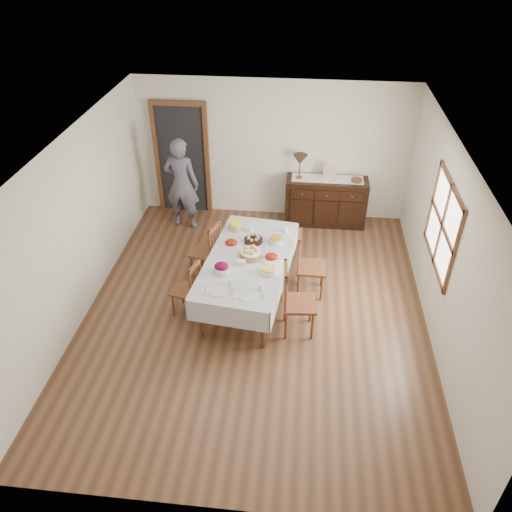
# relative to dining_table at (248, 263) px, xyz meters

# --- Properties ---
(ground) EXTENTS (6.00, 6.00, 0.00)m
(ground) POSITION_rel_dining_table_xyz_m (0.14, -0.30, -0.68)
(ground) COLOR brown
(room_shell) EXTENTS (5.02, 6.02, 2.65)m
(room_shell) POSITION_rel_dining_table_xyz_m (-0.00, 0.12, 0.96)
(room_shell) COLOR white
(room_shell) RESTS_ON ground
(dining_table) EXTENTS (1.41, 2.37, 0.77)m
(dining_table) POSITION_rel_dining_table_xyz_m (0.00, 0.00, 0.00)
(dining_table) COLOR #BBBCC0
(dining_table) RESTS_ON ground
(chair_left_near) EXTENTS (0.45, 0.45, 0.89)m
(chair_left_near) POSITION_rel_dining_table_xyz_m (-0.82, -0.40, -0.23)
(chair_left_near) COLOR brown
(chair_left_near) RESTS_ON ground
(chair_left_far) EXTENTS (0.52, 0.52, 1.00)m
(chair_left_far) POSITION_rel_dining_table_xyz_m (-0.70, 0.51, -0.18)
(chair_left_far) COLOR brown
(chair_left_far) RESTS_ON ground
(chair_right_near) EXTENTS (0.49, 0.49, 1.09)m
(chair_right_near) POSITION_rel_dining_table_xyz_m (0.73, -0.61, -0.13)
(chair_right_near) COLOR brown
(chair_right_near) RESTS_ON ground
(chair_right_far) EXTENTS (0.45, 0.45, 1.06)m
(chair_right_far) POSITION_rel_dining_table_xyz_m (0.88, 0.26, -0.14)
(chair_right_far) COLOR brown
(chair_right_far) RESTS_ON ground
(sideboard) EXTENTS (1.49, 0.54, 0.90)m
(sideboard) POSITION_rel_dining_table_xyz_m (1.18, 2.42, -0.23)
(sideboard) COLOR black
(sideboard) RESTS_ON ground
(person) EXTENTS (0.62, 0.44, 1.85)m
(person) POSITION_rel_dining_table_xyz_m (-1.45, 2.04, 0.24)
(person) COLOR #504F5B
(person) RESTS_ON ground
(bread_basket) EXTENTS (0.33, 0.33, 0.17)m
(bread_basket) POSITION_rel_dining_table_xyz_m (0.04, 0.01, 0.16)
(bread_basket) COLOR brown
(bread_basket) RESTS_ON dining_table
(egg_basket) EXTENTS (0.29, 0.29, 0.11)m
(egg_basket) POSITION_rel_dining_table_xyz_m (0.03, 0.43, 0.13)
(egg_basket) COLOR black
(egg_basket) RESTS_ON dining_table
(ham_platter_a) EXTENTS (0.30, 0.30, 0.11)m
(ham_platter_a) POSITION_rel_dining_table_xyz_m (-0.29, 0.31, 0.12)
(ham_platter_a) COLOR silver
(ham_platter_a) RESTS_ON dining_table
(ham_platter_b) EXTENTS (0.32, 0.32, 0.11)m
(ham_platter_b) POSITION_rel_dining_table_xyz_m (0.35, 0.01, 0.12)
(ham_platter_b) COLOR silver
(ham_platter_b) RESTS_ON dining_table
(beet_bowl) EXTENTS (0.22, 0.22, 0.15)m
(beet_bowl) POSITION_rel_dining_table_xyz_m (-0.32, -0.39, 0.16)
(beet_bowl) COLOR silver
(beet_bowl) RESTS_ON dining_table
(carrot_bowl) EXTENTS (0.23, 0.23, 0.10)m
(carrot_bowl) POSITION_rel_dining_table_xyz_m (0.38, 0.46, 0.14)
(carrot_bowl) COLOR silver
(carrot_bowl) RESTS_ON dining_table
(pineapple_bowl) EXTENTS (0.22, 0.22, 0.13)m
(pineapple_bowl) POSITION_rel_dining_table_xyz_m (-0.28, 0.76, 0.15)
(pineapple_bowl) COLOR tan
(pineapple_bowl) RESTS_ON dining_table
(casserole_dish) EXTENTS (0.25, 0.25, 0.08)m
(casserole_dish) POSITION_rel_dining_table_xyz_m (0.34, -0.33, 0.13)
(casserole_dish) COLOR silver
(casserole_dish) RESTS_ON dining_table
(butter_dish) EXTENTS (0.15, 0.11, 0.07)m
(butter_dish) POSITION_rel_dining_table_xyz_m (-0.08, -0.18, 0.13)
(butter_dish) COLOR silver
(butter_dish) RESTS_ON dining_table
(setting_left) EXTENTS (0.43, 0.31, 0.10)m
(setting_left) POSITION_rel_dining_table_xyz_m (-0.26, -0.76, 0.11)
(setting_left) COLOR silver
(setting_left) RESTS_ON dining_table
(setting_right) EXTENTS (0.43, 0.31, 0.10)m
(setting_right) POSITION_rel_dining_table_xyz_m (0.16, -0.82, 0.11)
(setting_right) COLOR silver
(setting_right) RESTS_ON dining_table
(glass_far_a) EXTENTS (0.07, 0.07, 0.09)m
(glass_far_a) POSITION_rel_dining_table_xyz_m (-0.05, 0.72, 0.14)
(glass_far_a) COLOR silver
(glass_far_a) RESTS_ON dining_table
(glass_far_b) EXTENTS (0.07, 0.07, 0.11)m
(glass_far_b) POSITION_rel_dining_table_xyz_m (0.51, 0.75, 0.15)
(glass_far_b) COLOR silver
(glass_far_b) RESTS_ON dining_table
(runner) EXTENTS (1.30, 0.35, 0.01)m
(runner) POSITION_rel_dining_table_xyz_m (1.17, 2.46, 0.22)
(runner) COLOR white
(runner) RESTS_ON sideboard
(table_lamp) EXTENTS (0.26, 0.26, 0.46)m
(table_lamp) POSITION_rel_dining_table_xyz_m (0.66, 2.43, 0.57)
(table_lamp) COLOR brown
(table_lamp) RESTS_ON sideboard
(picture_frame) EXTENTS (0.22, 0.08, 0.28)m
(picture_frame) POSITION_rel_dining_table_xyz_m (1.20, 2.38, 0.35)
(picture_frame) COLOR tan
(picture_frame) RESTS_ON sideboard
(deco_bowl) EXTENTS (0.20, 0.20, 0.06)m
(deco_bowl) POSITION_rel_dining_table_xyz_m (1.70, 2.39, 0.24)
(deco_bowl) COLOR brown
(deco_bowl) RESTS_ON sideboard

